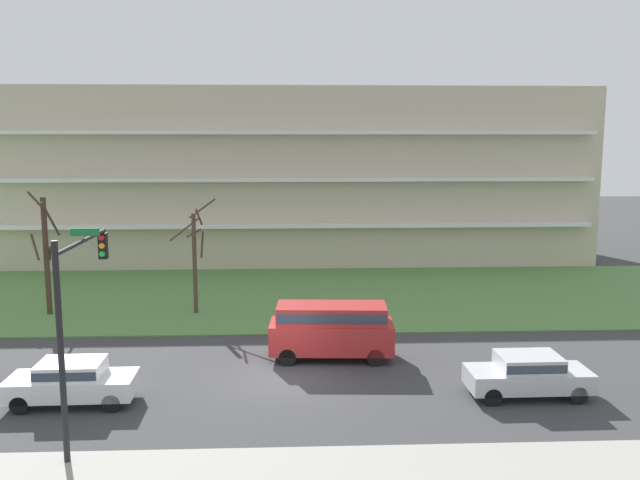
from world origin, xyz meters
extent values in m
plane|color=#38383A|center=(0.00, 0.00, 0.00)|extent=(160.00, 160.00, 0.00)
cube|color=#547F42|center=(0.00, 14.00, 0.04)|extent=(80.00, 16.00, 0.08)
cube|color=beige|center=(0.00, 27.86, 6.44)|extent=(44.98, 11.71, 12.89)
cube|color=white|center=(0.00, 21.55, 3.22)|extent=(43.18, 0.90, 0.24)
cube|color=white|center=(0.00, 21.55, 6.44)|extent=(43.18, 0.90, 0.24)
cube|color=white|center=(0.00, 21.55, 9.67)|extent=(43.18, 0.90, 0.24)
cylinder|color=#423023|center=(-12.47, 10.23, 3.15)|extent=(0.29, 0.29, 6.30)
cylinder|color=#423023|center=(-12.05, 9.97, 5.18)|extent=(0.69, 1.00, 1.87)
cylinder|color=#423023|center=(-12.65, 9.78, 6.15)|extent=(1.02, 0.52, 0.95)
cylinder|color=#423023|center=(-12.30, 10.33, 3.31)|extent=(0.38, 0.49, 0.80)
cylinder|color=#423023|center=(-12.90, 9.91, 3.73)|extent=(0.79, 1.03, 1.29)
cylinder|color=#4C3828|center=(-4.74, 10.15, 2.71)|extent=(0.22, 0.22, 5.42)
cylinder|color=#4C3828|center=(-4.80, 10.52, 4.31)|extent=(0.81, 0.21, 0.49)
cylinder|color=#4C3828|center=(-4.44, 10.04, 5.24)|extent=(0.33, 0.71, 0.95)
cylinder|color=#4C3828|center=(-4.34, 10.26, 3.74)|extent=(0.34, 0.92, 1.57)
cylinder|color=#4C3828|center=(-4.38, 10.88, 5.59)|extent=(1.56, 0.85, 1.15)
cylinder|color=#4C3828|center=(-5.33, 10.84, 4.48)|extent=(1.49, 1.27, 1.14)
cube|color=#B22828|center=(2.04, 2.50, 0.98)|extent=(5.30, 2.29, 1.25)
cube|color=#B22828|center=(2.04, 2.50, 1.98)|extent=(4.70, 2.10, 0.75)
cube|color=#2D3847|center=(2.04, 2.50, 1.98)|extent=(4.61, 2.13, 0.41)
cylinder|color=black|center=(0.17, 1.71, 0.36)|extent=(0.73, 0.26, 0.72)
cylinder|color=black|center=(0.27, 3.49, 0.36)|extent=(0.73, 0.26, 0.72)
cylinder|color=black|center=(3.81, 1.51, 0.36)|extent=(0.73, 0.26, 0.72)
cylinder|color=black|center=(3.91, 3.29, 0.36)|extent=(0.73, 0.26, 0.72)
cube|color=white|center=(-7.41, -2.00, 0.67)|extent=(4.43, 1.87, 0.70)
cube|color=white|center=(-7.41, -2.00, 1.29)|extent=(2.23, 1.69, 0.55)
cube|color=#2D3847|center=(-7.41, -2.00, 1.29)|extent=(2.18, 1.73, 0.30)
cylinder|color=black|center=(-5.88, -1.19, 0.32)|extent=(0.64, 0.23, 0.64)
cylinder|color=black|center=(-5.86, -2.77, 0.32)|extent=(0.64, 0.23, 0.64)
cylinder|color=black|center=(-8.96, -1.23, 0.32)|extent=(0.64, 0.23, 0.64)
cylinder|color=black|center=(-8.94, -2.81, 0.32)|extent=(0.64, 0.23, 0.64)
cube|color=#B7BABF|center=(8.92, -2.00, 0.67)|extent=(4.42, 1.85, 0.70)
cube|color=#B7BABF|center=(8.92, -2.00, 1.29)|extent=(2.22, 1.68, 0.55)
cube|color=#2D3847|center=(8.92, -2.00, 1.29)|extent=(2.18, 1.72, 0.30)
cylinder|color=black|center=(10.45, -1.19, 0.32)|extent=(0.64, 0.23, 0.64)
cylinder|color=black|center=(10.47, -2.77, 0.32)|extent=(0.64, 0.23, 0.64)
cylinder|color=black|center=(7.37, -1.23, 0.32)|extent=(0.64, 0.23, 0.64)
cylinder|color=black|center=(7.39, -2.81, 0.32)|extent=(0.64, 0.23, 0.64)
cylinder|color=black|center=(-6.11, -6.60, 3.28)|extent=(0.18, 0.18, 6.56)
cylinder|color=black|center=(-6.11, -4.11, 6.16)|extent=(0.12, 4.98, 0.12)
cube|color=black|center=(-6.11, -1.92, 5.66)|extent=(0.28, 0.28, 0.90)
sphere|color=red|center=(-6.11, -2.07, 5.96)|extent=(0.20, 0.20, 0.20)
sphere|color=#F2A519|center=(-6.11, -2.07, 5.68)|extent=(0.20, 0.20, 0.20)
sphere|color=green|center=(-6.11, -2.07, 5.40)|extent=(0.20, 0.20, 0.20)
cube|color=#197238|center=(-6.11, -3.86, 6.41)|extent=(0.90, 0.04, 0.24)
camera|label=1|loc=(0.33, -24.97, 9.35)|focal=37.68mm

